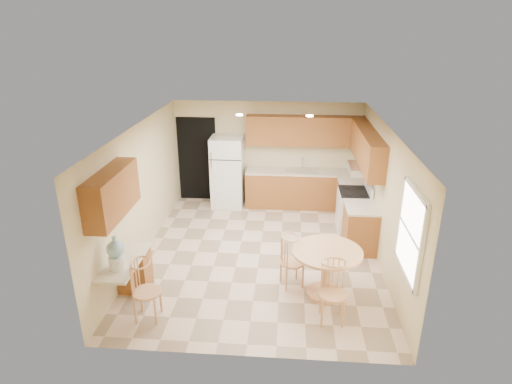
# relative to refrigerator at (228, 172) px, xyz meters

# --- Properties ---
(floor) EXTENTS (5.50, 5.50, 0.00)m
(floor) POSITION_rel_refrigerator_xyz_m (0.95, -2.40, -0.86)
(floor) COLOR beige
(floor) RESTS_ON ground
(ceiling) EXTENTS (4.50, 5.50, 0.02)m
(ceiling) POSITION_rel_refrigerator_xyz_m (0.95, -2.40, 1.64)
(ceiling) COLOR white
(ceiling) RESTS_ON wall_back
(wall_back) EXTENTS (4.50, 0.02, 2.50)m
(wall_back) POSITION_rel_refrigerator_xyz_m (0.95, 0.35, 0.39)
(wall_back) COLOR #CAB988
(wall_back) RESTS_ON floor
(wall_front) EXTENTS (4.50, 0.02, 2.50)m
(wall_front) POSITION_rel_refrigerator_xyz_m (0.95, -5.15, 0.39)
(wall_front) COLOR #CAB988
(wall_front) RESTS_ON floor
(wall_left) EXTENTS (0.02, 5.50, 2.50)m
(wall_left) POSITION_rel_refrigerator_xyz_m (-1.30, -2.40, 0.39)
(wall_left) COLOR #CAB988
(wall_left) RESTS_ON floor
(wall_right) EXTENTS (0.02, 5.50, 2.50)m
(wall_right) POSITION_rel_refrigerator_xyz_m (3.20, -2.40, 0.39)
(wall_right) COLOR #CAB988
(wall_right) RESTS_ON floor
(doorway) EXTENTS (0.90, 0.02, 2.10)m
(doorway) POSITION_rel_refrigerator_xyz_m (-0.80, 0.34, 0.19)
(doorway) COLOR black
(doorway) RESTS_ON floor
(base_cab_back) EXTENTS (2.75, 0.60, 0.87)m
(base_cab_back) POSITION_rel_refrigerator_xyz_m (1.83, 0.05, -0.42)
(base_cab_back) COLOR #995A27
(base_cab_back) RESTS_ON floor
(counter_back) EXTENTS (2.75, 0.63, 0.04)m
(counter_back) POSITION_rel_refrigerator_xyz_m (1.83, 0.05, 0.03)
(counter_back) COLOR beige
(counter_back) RESTS_ON base_cab_back
(base_cab_right_a) EXTENTS (0.60, 0.59, 0.87)m
(base_cab_right_a) POSITION_rel_refrigerator_xyz_m (2.90, -0.54, -0.42)
(base_cab_right_a) COLOR #995A27
(base_cab_right_a) RESTS_ON floor
(counter_right_a) EXTENTS (0.63, 0.59, 0.04)m
(counter_right_a) POSITION_rel_refrigerator_xyz_m (2.90, -0.54, 0.03)
(counter_right_a) COLOR beige
(counter_right_a) RESTS_ON base_cab_right_a
(base_cab_right_b) EXTENTS (0.60, 0.80, 0.87)m
(base_cab_right_b) POSITION_rel_refrigerator_xyz_m (2.90, -2.00, -0.42)
(base_cab_right_b) COLOR #995A27
(base_cab_right_b) RESTS_ON floor
(counter_right_b) EXTENTS (0.63, 0.80, 0.04)m
(counter_right_b) POSITION_rel_refrigerator_xyz_m (2.90, -2.00, 0.03)
(counter_right_b) COLOR beige
(counter_right_b) RESTS_ON base_cab_right_b
(upper_cab_back) EXTENTS (2.75, 0.33, 0.70)m
(upper_cab_back) POSITION_rel_refrigerator_xyz_m (1.83, 0.19, 0.99)
(upper_cab_back) COLOR #995A27
(upper_cab_back) RESTS_ON wall_back
(upper_cab_right) EXTENTS (0.33, 2.42, 0.70)m
(upper_cab_right) POSITION_rel_refrigerator_xyz_m (3.04, -1.19, 0.99)
(upper_cab_right) COLOR #995A27
(upper_cab_right) RESTS_ON wall_right
(upper_cab_left) EXTENTS (0.33, 1.40, 0.70)m
(upper_cab_left) POSITION_rel_refrigerator_xyz_m (-1.13, -4.00, 0.99)
(upper_cab_left) COLOR #995A27
(upper_cab_left) RESTS_ON wall_left
(sink) EXTENTS (0.78, 0.44, 0.01)m
(sink) POSITION_rel_refrigerator_xyz_m (1.80, 0.05, 0.05)
(sink) COLOR silver
(sink) RESTS_ON counter_back
(range_hood) EXTENTS (0.50, 0.76, 0.14)m
(range_hood) POSITION_rel_refrigerator_xyz_m (2.95, -1.22, 0.56)
(range_hood) COLOR silver
(range_hood) RESTS_ON upper_cab_right
(desk_pedestal) EXTENTS (0.48, 0.42, 0.72)m
(desk_pedestal) POSITION_rel_refrigerator_xyz_m (-1.05, -3.72, -0.50)
(desk_pedestal) COLOR #995A27
(desk_pedestal) RESTS_ON floor
(desk_top) EXTENTS (0.50, 1.20, 0.04)m
(desk_top) POSITION_rel_refrigerator_xyz_m (-1.05, -4.10, -0.11)
(desk_top) COLOR beige
(desk_top) RESTS_ON desk_pedestal
(window) EXTENTS (0.06, 1.12, 1.30)m
(window) POSITION_rel_refrigerator_xyz_m (3.18, -4.25, 0.64)
(window) COLOR white
(window) RESTS_ON wall_right
(can_light_a) EXTENTS (0.14, 0.14, 0.02)m
(can_light_a) POSITION_rel_refrigerator_xyz_m (0.45, -1.20, 1.63)
(can_light_a) COLOR white
(can_light_a) RESTS_ON ceiling
(can_light_b) EXTENTS (0.14, 0.14, 0.02)m
(can_light_b) POSITION_rel_refrigerator_xyz_m (1.85, -1.20, 1.63)
(can_light_b) COLOR white
(can_light_b) RESTS_ON ceiling
(refrigerator) EXTENTS (0.76, 0.74, 1.72)m
(refrigerator) POSITION_rel_refrigerator_xyz_m (0.00, 0.00, 0.00)
(refrigerator) COLOR white
(refrigerator) RESTS_ON floor
(stove) EXTENTS (0.65, 0.76, 1.09)m
(stove) POSITION_rel_refrigerator_xyz_m (2.88, -1.22, -0.39)
(stove) COLOR white
(stove) RESTS_ON floor
(dining_table) EXTENTS (1.12, 1.12, 0.83)m
(dining_table) POSITION_rel_refrigerator_xyz_m (2.12, -3.64, -0.31)
(dining_table) COLOR tan
(dining_table) RESTS_ON floor
(chair_table_a) EXTENTS (0.41, 0.53, 0.92)m
(chair_table_a) POSITION_rel_refrigerator_xyz_m (1.57, -3.48, -0.29)
(chair_table_a) COLOR tan
(chair_table_a) RESTS_ON floor
(chair_table_b) EXTENTS (0.43, 0.43, 0.97)m
(chair_table_b) POSITION_rel_refrigerator_xyz_m (2.17, -4.39, -0.27)
(chair_table_b) COLOR tan
(chair_table_b) RESTS_ON floor
(chair_desk) EXTENTS (0.43, 0.55, 0.96)m
(chair_desk) POSITION_rel_refrigerator_xyz_m (-0.60, -4.54, -0.27)
(chair_desk) COLOR tan
(chair_desk) RESTS_ON floor
(water_crock) EXTENTS (0.26, 0.26, 0.54)m
(water_crock) POSITION_rel_refrigerator_xyz_m (-1.05, -4.33, 0.15)
(water_crock) COLOR white
(water_crock) RESTS_ON desk_top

